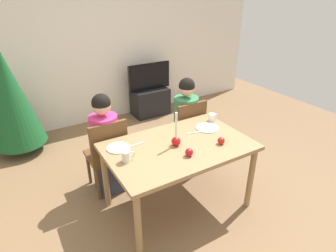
{
  "coord_description": "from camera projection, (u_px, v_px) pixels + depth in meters",
  "views": [
    {
      "loc": [
        -1.3,
        -1.96,
        2.13
      ],
      "look_at": [
        0.0,
        0.2,
        0.87
      ],
      "focal_mm": 30.02,
      "sensor_mm": 36.0,
      "label": 1
    }
  ],
  "objects": [
    {
      "name": "ground_plane",
      "position": [
        177.0,
        204.0,
        3.05
      ],
      "size": [
        7.68,
        7.68,
        0.0
      ],
      "primitive_type": "plane",
      "color": "brown"
    },
    {
      "name": "back_wall",
      "position": [
        90.0,
        44.0,
        4.46
      ],
      "size": [
        6.4,
        0.1,
        2.6
      ],
      "primitive_type": "cube",
      "color": "silver",
      "rests_on": "ground"
    },
    {
      "name": "dining_table",
      "position": [
        178.0,
        152.0,
        2.75
      ],
      "size": [
        1.4,
        0.9,
        0.75
      ],
      "color": "#99754C",
      "rests_on": "ground"
    },
    {
      "name": "chair_left",
      "position": [
        108.0,
        152.0,
        3.05
      ],
      "size": [
        0.4,
        0.4,
        0.9
      ],
      "color": "brown",
      "rests_on": "ground"
    },
    {
      "name": "chair_right",
      "position": [
        187.0,
        129.0,
        3.53
      ],
      "size": [
        0.4,
        0.4,
        0.9
      ],
      "color": "brown",
      "rests_on": "ground"
    },
    {
      "name": "person_left_child",
      "position": [
        106.0,
        146.0,
        3.05
      ],
      "size": [
        0.3,
        0.3,
        1.17
      ],
      "color": "#33384C",
      "rests_on": "ground"
    },
    {
      "name": "person_right_child",
      "position": [
        186.0,
        124.0,
        3.53
      ],
      "size": [
        0.3,
        0.3,
        1.17
      ],
      "color": "#33384C",
      "rests_on": "ground"
    },
    {
      "name": "tv_stand",
      "position": [
        150.0,
        102.0,
        5.11
      ],
      "size": [
        0.64,
        0.4,
        0.48
      ],
      "primitive_type": "cube",
      "color": "black",
      "rests_on": "ground"
    },
    {
      "name": "tv",
      "position": [
        149.0,
        77.0,
        4.9
      ],
      "size": [
        0.79,
        0.05,
        0.46
      ],
      "color": "black",
      "rests_on": "tv_stand"
    },
    {
      "name": "christmas_tree",
      "position": [
        10.0,
        97.0,
        3.69
      ],
      "size": [
        0.69,
        0.69,
        1.58
      ],
      "color": "brown",
      "rests_on": "ground"
    },
    {
      "name": "candle_centerpiece",
      "position": [
        176.0,
        139.0,
        2.68
      ],
      "size": [
        0.09,
        0.09,
        0.35
      ],
      "color": "red",
      "rests_on": "dining_table"
    },
    {
      "name": "plate_left",
      "position": [
        118.0,
        148.0,
        2.66
      ],
      "size": [
        0.22,
        0.22,
        0.01
      ],
      "primitive_type": "cylinder",
      "color": "silver",
      "rests_on": "dining_table"
    },
    {
      "name": "plate_right",
      "position": [
        207.0,
        128.0,
        3.03
      ],
      "size": [
        0.24,
        0.24,
        0.01
      ],
      "primitive_type": "cylinder",
      "color": "silver",
      "rests_on": "dining_table"
    },
    {
      "name": "mug_left",
      "position": [
        127.0,
        157.0,
        2.44
      ],
      "size": [
        0.12,
        0.08,
        0.1
      ],
      "color": "silver",
      "rests_on": "dining_table"
    },
    {
      "name": "mug_right",
      "position": [
        212.0,
        117.0,
        3.18
      ],
      "size": [
        0.12,
        0.08,
        0.09
      ],
      "color": "white",
      "rests_on": "dining_table"
    },
    {
      "name": "fork_left",
      "position": [
        137.0,
        144.0,
        2.72
      ],
      "size": [
        0.18,
        0.03,
        0.01
      ],
      "primitive_type": "cube",
      "rotation": [
        0.0,
        0.0,
        0.08
      ],
      "color": "silver",
      "rests_on": "dining_table"
    },
    {
      "name": "fork_right",
      "position": [
        195.0,
        133.0,
        2.94
      ],
      "size": [
        0.18,
        0.06,
        0.01
      ],
      "primitive_type": "cube",
      "rotation": [
        0.0,
        0.0,
        -0.25
      ],
      "color": "silver",
      "rests_on": "dining_table"
    },
    {
      "name": "apple_near_candle",
      "position": [
        221.0,
        141.0,
        2.72
      ],
      "size": [
        0.07,
        0.07,
        0.07
      ],
      "primitive_type": "sphere",
      "color": "#B31D15",
      "rests_on": "dining_table"
    },
    {
      "name": "apple_by_left_plate",
      "position": [
        189.0,
        152.0,
        2.53
      ],
      "size": [
        0.07,
        0.07,
        0.07
      ],
      "primitive_type": "sphere",
      "color": "red",
      "rests_on": "dining_table"
    }
  ]
}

